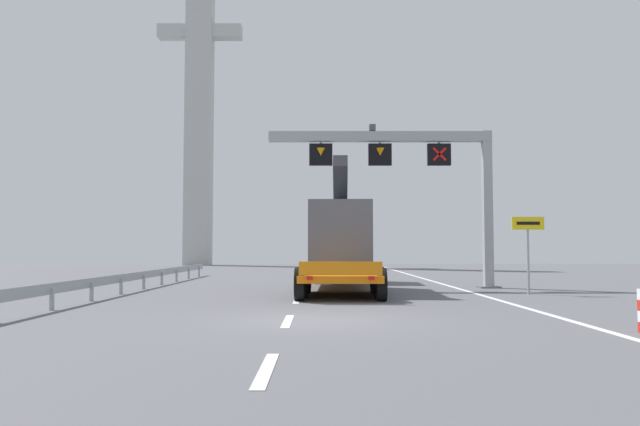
{
  "coord_description": "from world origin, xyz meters",
  "views": [
    {
      "loc": [
        0.21,
        -14.85,
        1.72
      ],
      "look_at": [
        0.17,
        10.67,
        3.21
      ],
      "focal_mm": 34.48,
      "sensor_mm": 36.0,
      "label": 1
    }
  ],
  "objects_px": {
    "overhead_lane_gantry": "(412,163)",
    "bridge_pylon_distant": "(201,73)",
    "exit_sign_yellow": "(529,237)",
    "heavy_haul_truck_orange": "(342,243)"
  },
  "relations": [
    {
      "from": "overhead_lane_gantry",
      "to": "bridge_pylon_distant",
      "type": "relative_size",
      "value": 0.25
    },
    {
      "from": "heavy_haul_truck_orange",
      "to": "exit_sign_yellow",
      "type": "bearing_deg",
      "value": -31.63
    },
    {
      "from": "overhead_lane_gantry",
      "to": "bridge_pylon_distant",
      "type": "distance_m",
      "value": 44.17
    },
    {
      "from": "heavy_haul_truck_orange",
      "to": "overhead_lane_gantry",
      "type": "bearing_deg",
      "value": -8.42
    },
    {
      "from": "exit_sign_yellow",
      "to": "bridge_pylon_distant",
      "type": "distance_m",
      "value": 50.19
    },
    {
      "from": "exit_sign_yellow",
      "to": "heavy_haul_truck_orange",
      "type": "bearing_deg",
      "value": 148.37
    },
    {
      "from": "heavy_haul_truck_orange",
      "to": "exit_sign_yellow",
      "type": "height_order",
      "value": "heavy_haul_truck_orange"
    },
    {
      "from": "exit_sign_yellow",
      "to": "bridge_pylon_distant",
      "type": "bearing_deg",
      "value": 116.63
    },
    {
      "from": "overhead_lane_gantry",
      "to": "exit_sign_yellow",
      "type": "height_order",
      "value": "overhead_lane_gantry"
    },
    {
      "from": "heavy_haul_truck_orange",
      "to": "bridge_pylon_distant",
      "type": "distance_m",
      "value": 44.04
    }
  ]
}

